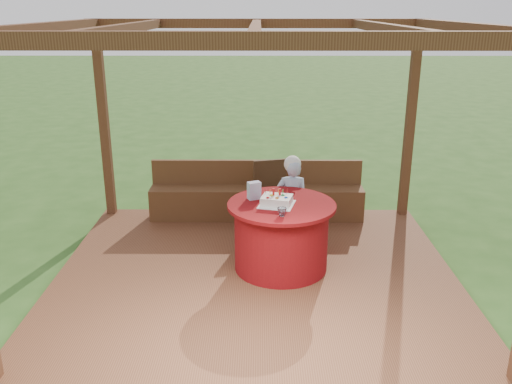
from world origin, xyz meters
TOP-DOWN VIEW (x-y plane):
  - ground at (0.00, 0.00)m, footprint 60.00×60.00m
  - deck at (0.00, 0.00)m, footprint 4.50×4.00m
  - pergola at (0.00, 0.00)m, footprint 4.50×4.00m
  - bench at (0.00, 1.72)m, footprint 3.00×0.42m
  - table at (0.29, 0.12)m, footprint 1.22×1.22m
  - chair at (0.22, 1.38)m, footprint 0.56×0.56m
  - elderly_woman at (0.44, 0.80)m, footprint 0.41×0.28m
  - birthday_cake at (0.23, 0.08)m, footprint 0.45×0.45m
  - gift_bag at (-0.02, 0.27)m, footprint 0.17×0.14m
  - drinking_glass at (0.27, -0.26)m, footprint 0.11×0.11m

SIDE VIEW (x-z plane):
  - ground at x=0.00m, z-range 0.00..0.00m
  - deck at x=0.00m, z-range 0.00..0.12m
  - bench at x=0.00m, z-range -0.02..0.79m
  - table at x=0.29m, z-range 0.13..0.92m
  - chair at x=0.22m, z-range 0.18..1.09m
  - elderly_woman at x=0.44m, z-range 0.13..1.29m
  - drinking_glass at x=0.27m, z-range 0.91..1.00m
  - birthday_cake at x=0.23m, z-range 0.88..1.05m
  - gift_bag at x=-0.02m, z-range 0.91..1.11m
  - pergola at x=0.00m, z-range 1.05..3.77m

